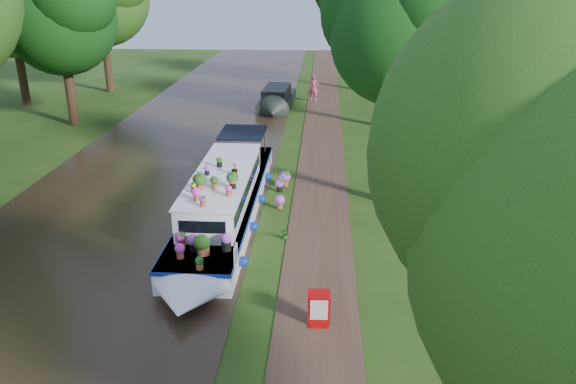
% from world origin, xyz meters
% --- Properties ---
extents(ground, '(100.00, 100.00, 0.00)m').
position_xyz_m(ground, '(0.00, 0.00, 0.00)').
color(ground, '#203C0F').
rests_on(ground, ground).
extents(canal_water, '(10.00, 100.00, 0.02)m').
position_xyz_m(canal_water, '(-6.00, 0.00, 0.01)').
color(canal_water, black).
rests_on(canal_water, ground).
extents(towpath, '(2.20, 100.00, 0.03)m').
position_xyz_m(towpath, '(1.20, 0.00, 0.01)').
color(towpath, '#422D1E').
rests_on(towpath, ground).
extents(plant_boat, '(2.29, 13.52, 2.27)m').
position_xyz_m(plant_boat, '(-2.25, 0.66, 0.85)').
color(plant_boat, white).
rests_on(plant_boat, canal_water).
extents(tree_near_overhang, '(5.52, 5.28, 8.99)m').
position_xyz_m(tree_near_overhang, '(3.79, 3.06, 6.60)').
color(tree_near_overhang, black).
rests_on(tree_near_overhang, ground).
extents(tree_near_mid, '(6.90, 6.60, 9.40)m').
position_xyz_m(tree_near_mid, '(4.48, 15.08, 6.44)').
color(tree_near_mid, black).
rests_on(tree_near_mid, ground).
extents(tree_far_c, '(7.13, 6.82, 9.59)m').
position_xyz_m(tree_far_c, '(-13.52, 14.08, 6.52)').
color(tree_far_c, black).
rests_on(tree_far_c, ground).
extents(second_boat, '(2.28, 7.06, 1.35)m').
position_xyz_m(second_boat, '(-1.92, 19.51, 0.55)').
color(second_boat, black).
rests_on(second_boat, canal_water).
extents(sandwich_board, '(0.57, 0.46, 0.91)m').
position_xyz_m(sandwich_board, '(1.24, -5.55, 0.44)').
color(sandwich_board, '#9F0B0C').
rests_on(sandwich_board, towpath).
extents(pedestrian_pink, '(0.71, 0.51, 1.83)m').
position_xyz_m(pedestrian_pink, '(0.50, 21.47, 0.94)').
color(pedestrian_pink, '#C75267').
rests_on(pedestrian_pink, towpath).
extents(verge_plant, '(0.35, 0.30, 0.38)m').
position_xyz_m(verge_plant, '(0.05, -0.61, 0.19)').
color(verge_plant, '#1E601C').
rests_on(verge_plant, ground).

